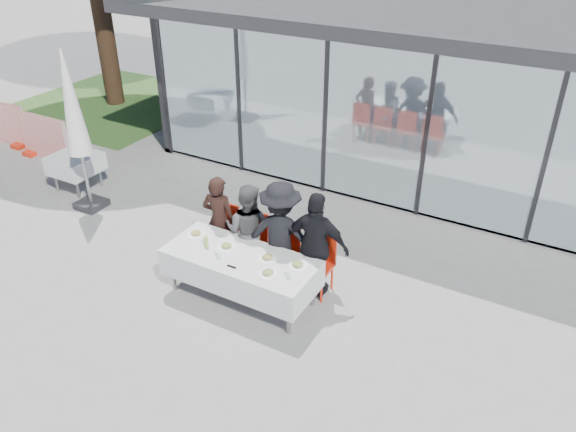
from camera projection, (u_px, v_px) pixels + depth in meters
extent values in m
plane|color=gray|center=(255.00, 322.00, 7.93)|extent=(90.00, 90.00, 0.00)
cube|color=gray|center=(511.00, 149.00, 13.07)|extent=(14.00, 8.00, 0.10)
cube|color=black|center=(550.00, 46.00, 15.22)|extent=(14.00, 0.20, 3.20)
cube|color=black|center=(258.00, 46.00, 15.21)|extent=(0.20, 8.00, 3.20)
cube|color=silver|center=(484.00, 147.00, 9.30)|extent=(13.60, 0.06, 3.10)
cube|color=#2D2D30|center=(540.00, 4.00, 11.12)|extent=(14.80, 8.80, 0.24)
cube|color=#262628|center=(165.00, 86.00, 12.19)|extent=(0.08, 0.10, 3.10)
cube|color=#262628|center=(240.00, 100.00, 11.36)|extent=(0.08, 0.10, 3.10)
cube|color=#262628|center=(326.00, 116.00, 10.54)|extent=(0.08, 0.10, 3.10)
cube|color=#262628|center=(427.00, 136.00, 9.71)|extent=(0.08, 0.10, 3.10)
cube|color=#262628|center=(546.00, 159.00, 8.89)|extent=(0.08, 0.10, 3.10)
cube|color=red|center=(388.00, 134.00, 12.80)|extent=(0.45, 0.45, 0.90)
cube|color=red|center=(459.00, 140.00, 12.54)|extent=(0.45, 0.45, 0.90)
cube|color=silver|center=(241.00, 268.00, 8.15)|extent=(2.26, 0.96, 0.42)
cylinder|color=gray|center=(173.00, 270.00, 8.40)|extent=(0.06, 0.06, 0.71)
cylinder|color=gray|center=(289.00, 313.00, 7.55)|extent=(0.06, 0.06, 0.71)
cylinder|color=gray|center=(201.00, 248.00, 8.93)|extent=(0.06, 0.06, 0.71)
cylinder|color=gray|center=(313.00, 286.00, 8.08)|extent=(0.06, 0.06, 0.71)
imported|color=black|center=(219.00, 221.00, 8.86)|extent=(0.64, 0.64, 1.54)
cube|color=red|center=(222.00, 237.00, 9.04)|extent=(0.44, 0.44, 0.05)
cube|color=red|center=(228.00, 218.00, 9.06)|extent=(0.44, 0.04, 0.55)
cylinder|color=red|center=(207.00, 251.00, 9.10)|extent=(0.04, 0.04, 0.43)
cylinder|color=red|center=(225.00, 258.00, 8.94)|extent=(0.04, 0.04, 0.43)
cylinder|color=red|center=(220.00, 241.00, 9.37)|extent=(0.04, 0.04, 0.43)
cylinder|color=red|center=(238.00, 247.00, 9.21)|extent=(0.04, 0.04, 0.43)
imported|color=#535353|center=(248.00, 230.00, 8.63)|extent=(0.89, 0.89, 1.53)
cube|color=red|center=(250.00, 246.00, 8.81)|extent=(0.44, 0.44, 0.05)
cube|color=red|center=(256.00, 227.00, 8.83)|extent=(0.44, 0.04, 0.55)
cylinder|color=red|center=(234.00, 261.00, 8.87)|extent=(0.04, 0.04, 0.43)
cylinder|color=red|center=(254.00, 267.00, 8.71)|extent=(0.04, 0.04, 0.43)
cylinder|color=red|center=(247.00, 250.00, 9.14)|extent=(0.04, 0.04, 0.43)
cylinder|color=red|center=(266.00, 256.00, 8.98)|extent=(0.04, 0.04, 0.43)
imported|color=black|center=(281.00, 235.00, 8.34)|extent=(1.35, 1.35, 1.71)
cube|color=red|center=(282.00, 256.00, 8.56)|extent=(0.44, 0.44, 0.05)
cube|color=red|center=(288.00, 236.00, 8.59)|extent=(0.44, 0.04, 0.55)
cylinder|color=red|center=(266.00, 271.00, 8.62)|extent=(0.04, 0.04, 0.43)
cylinder|color=red|center=(286.00, 278.00, 8.47)|extent=(0.04, 0.04, 0.43)
cylinder|color=red|center=(278.00, 260.00, 8.89)|extent=(0.04, 0.04, 0.43)
cylinder|color=red|center=(297.00, 266.00, 8.74)|extent=(0.04, 0.04, 0.43)
imported|color=black|center=(316.00, 246.00, 8.09)|extent=(1.08, 1.08, 1.69)
cube|color=red|center=(316.00, 267.00, 8.31)|extent=(0.44, 0.44, 0.05)
cube|color=red|center=(323.00, 247.00, 8.33)|extent=(0.44, 0.04, 0.55)
cylinder|color=red|center=(300.00, 283.00, 8.37)|extent=(0.04, 0.04, 0.43)
cylinder|color=red|center=(321.00, 290.00, 8.22)|extent=(0.04, 0.04, 0.43)
cylinder|color=red|center=(311.00, 270.00, 8.64)|extent=(0.04, 0.04, 0.43)
cylinder|color=red|center=(332.00, 277.00, 8.49)|extent=(0.04, 0.04, 0.43)
cylinder|color=white|center=(196.00, 234.00, 8.52)|extent=(0.28, 0.28, 0.01)
ellipsoid|color=tan|center=(196.00, 233.00, 8.50)|extent=(0.15, 0.15, 0.05)
cylinder|color=white|center=(227.00, 247.00, 8.22)|extent=(0.28, 0.28, 0.01)
ellipsoid|color=#416E29|center=(226.00, 245.00, 8.20)|extent=(0.15, 0.15, 0.05)
cylinder|color=white|center=(268.00, 259.00, 7.97)|extent=(0.28, 0.28, 0.01)
ellipsoid|color=tan|center=(267.00, 257.00, 7.95)|extent=(0.15, 0.15, 0.05)
cylinder|color=white|center=(298.00, 266.00, 7.81)|extent=(0.28, 0.28, 0.01)
ellipsoid|color=#416E29|center=(298.00, 264.00, 7.79)|extent=(0.15, 0.15, 0.05)
cylinder|color=white|center=(268.00, 274.00, 7.64)|extent=(0.28, 0.28, 0.01)
ellipsoid|color=#416E29|center=(268.00, 272.00, 7.63)|extent=(0.15, 0.15, 0.05)
cylinder|color=#8AB049|center=(206.00, 242.00, 8.21)|extent=(0.06, 0.06, 0.16)
cylinder|color=silver|center=(218.00, 254.00, 7.99)|extent=(0.07, 0.07, 0.10)
cylinder|color=silver|center=(271.00, 270.00, 7.66)|extent=(0.07, 0.07, 0.10)
cylinder|color=silver|center=(288.00, 274.00, 7.58)|extent=(0.07, 0.07, 0.10)
cube|color=black|center=(231.00, 267.00, 7.80)|extent=(0.14, 0.03, 0.01)
cube|color=silver|center=(75.00, 163.00, 11.19)|extent=(0.86, 0.86, 0.36)
cylinder|color=gray|center=(55.00, 175.00, 11.19)|extent=(0.05, 0.05, 0.72)
cylinder|color=gray|center=(76.00, 182.00, 10.94)|extent=(0.05, 0.05, 0.72)
cylinder|color=gray|center=(78.00, 164.00, 11.64)|extent=(0.05, 0.05, 0.72)
cylinder|color=gray|center=(99.00, 170.00, 11.39)|extent=(0.05, 0.05, 0.72)
cube|color=black|center=(92.00, 204.00, 10.78)|extent=(0.50, 0.50, 0.12)
cylinder|color=gray|center=(79.00, 142.00, 10.13)|extent=(0.06, 0.06, 2.70)
cone|color=white|center=(71.00, 103.00, 9.77)|extent=(0.44, 0.44, 1.87)
cube|color=red|center=(45.00, 138.00, 12.51)|extent=(1.40, 0.12, 1.00)
cube|color=red|center=(34.00, 152.00, 12.95)|extent=(0.30, 0.45, 0.10)
cube|color=red|center=(65.00, 161.00, 12.52)|extent=(0.30, 0.45, 0.10)
cube|color=red|center=(4.00, 123.00, 13.30)|extent=(1.40, 0.22, 1.00)
cube|color=red|center=(22.00, 144.00, 13.32)|extent=(0.30, 0.45, 0.10)
cylinder|color=#382316|center=(103.00, 23.00, 14.94)|extent=(0.50, 0.50, 4.40)
cylinder|color=#382316|center=(497.00, 53.00, 16.99)|extent=(0.44, 0.44, 2.00)
cube|color=#385926|center=(116.00, 103.00, 16.04)|extent=(5.00, 5.00, 0.02)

